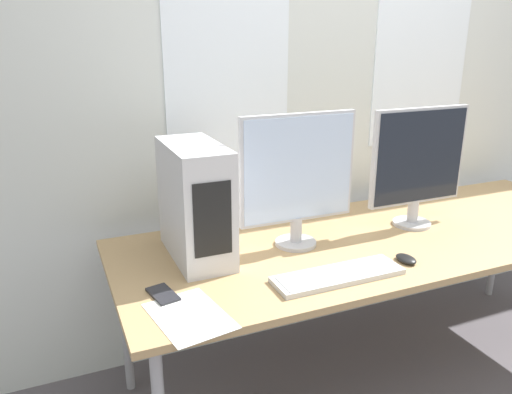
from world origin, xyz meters
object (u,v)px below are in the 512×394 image
object	(u,v)px
mouse	(406,259)
cell_phone	(163,294)
pc_tower	(195,202)
keyboard	(338,275)
monitor_main	(298,175)
monitor_right_near	(418,163)

from	to	relation	value
mouse	cell_phone	bearing A→B (deg)	173.34
pc_tower	keyboard	size ratio (longest dim) A/B	0.92
pc_tower	monitor_main	distance (m)	0.43
monitor_main	monitor_right_near	bearing A→B (deg)	-0.73
pc_tower	cell_phone	bearing A→B (deg)	-126.98
monitor_right_near	cell_phone	xyz separation A→B (m)	(-1.22, -0.20, -0.29)
pc_tower	monitor_main	world-z (taller)	monitor_main
monitor_main	monitor_right_near	size ratio (longest dim) A/B	1.02
pc_tower	cell_phone	distance (m)	0.40
monitor_main	keyboard	distance (m)	0.44
monitor_main	mouse	distance (m)	0.54
monitor_main	keyboard	bearing A→B (deg)	-89.71
mouse	pc_tower	bearing A→B (deg)	152.75
pc_tower	keyboard	world-z (taller)	pc_tower
monitor_right_near	mouse	size ratio (longest dim) A/B	5.59
cell_phone	monitor_main	bearing A→B (deg)	6.99
keyboard	mouse	xyz separation A→B (m)	(0.32, 0.01, 0.00)
monitor_right_near	keyboard	distance (m)	0.74
pc_tower	keyboard	bearing A→B (deg)	-43.20
monitor_main	cell_phone	distance (m)	0.72
mouse	monitor_main	bearing A→B (deg)	135.19
monitor_right_near	cell_phone	bearing A→B (deg)	-170.69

